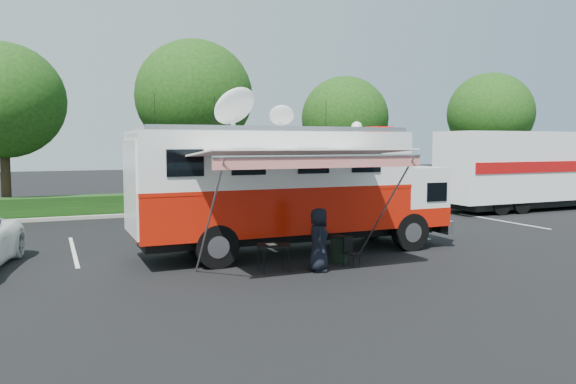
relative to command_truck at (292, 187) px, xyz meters
name	(u,v)px	position (x,y,z in m)	size (l,w,h in m)	color
ground_plane	(294,252)	(0.09, 0.00, -2.11)	(120.00, 120.00, 0.00)	black
back_border	(216,115)	(1.23, 12.90, 2.90)	(60.00, 6.14, 8.87)	#9E998E
stall_lines	(249,239)	(-0.41, 3.00, -2.10)	(24.12, 5.50, 0.01)	silver
command_truck	(292,187)	(0.00, 0.00, 0.00)	(10.24, 2.82, 4.92)	black
awning	(304,155)	(-0.92, -2.92, 1.07)	(5.59, 2.87, 3.37)	white
person	(319,271)	(-0.38, -2.71, -2.11)	(0.85, 0.55, 1.74)	black
folding_table	(274,246)	(-1.55, -2.33, -1.39)	(1.06, 0.91, 0.76)	black
folding_chair	(350,249)	(0.68, -2.56, -1.61)	(0.53, 0.57, 0.85)	black
trash_bin	(339,249)	(0.67, -1.93, -1.71)	(0.53, 0.53, 0.79)	black
semi_trailer	(548,168)	(17.45, 5.79, 0.04)	(13.24, 3.04, 4.07)	white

